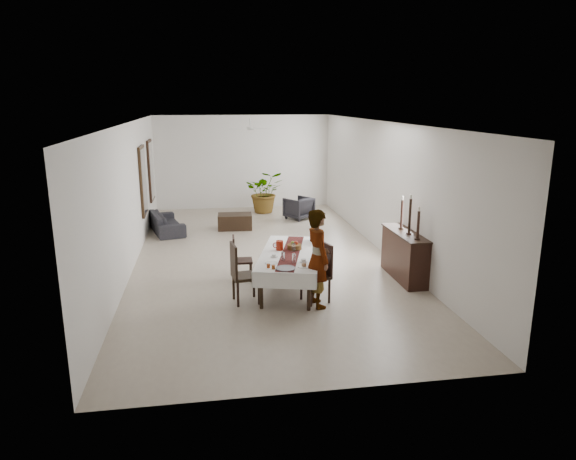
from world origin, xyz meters
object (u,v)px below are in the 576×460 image
Objects in this scene: dining_table_top at (291,254)px; sideboard_body at (404,256)px; red_pitcher at (280,245)px; sofa at (167,222)px; woman at (318,258)px.

sideboard_body is (2.47, 0.19, -0.22)m from dining_table_top.
sofa is (-2.58, 4.86, -0.57)m from red_pitcher.
woman is 6.83m from sofa.
sofa is at bearing 133.77° from dining_table_top.
red_pitcher is 5.53m from sofa.
sideboard_body is at bearing -0.41° from red_pitcher.
sofa is (-3.11, 6.05, -0.63)m from woman.
red_pitcher is 0.11× the size of woman.
sideboard_body is 7.17m from sofa.
dining_table_top is at bearing -45.98° from red_pitcher.
red_pitcher is at bearing -166.07° from sofa.
dining_table_top is 1.29× the size of woman.
sideboard_body is 0.86× the size of sofa.
woman reaches higher than sofa.
dining_table_top reaches higher than sofa.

